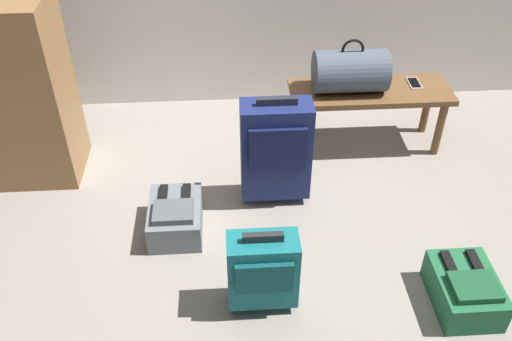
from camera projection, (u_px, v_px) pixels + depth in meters
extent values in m
plane|color=gray|center=(274.00, 248.00, 2.92)|extent=(6.60, 6.60, 0.00)
cube|color=brown|center=(370.00, 92.00, 3.43)|extent=(1.00, 0.36, 0.04)
cylinder|color=brown|center=(301.00, 134.00, 3.43)|extent=(0.05, 0.05, 0.38)
cylinder|color=brown|center=(439.00, 128.00, 3.48)|extent=(0.05, 0.05, 0.38)
cylinder|color=brown|center=(296.00, 111.00, 3.63)|extent=(0.05, 0.05, 0.38)
cylinder|color=brown|center=(427.00, 107.00, 3.68)|extent=(0.05, 0.05, 0.38)
cylinder|color=#475160|center=(350.00, 71.00, 3.33)|extent=(0.44, 0.26, 0.26)
torus|color=black|center=(353.00, 50.00, 3.24)|extent=(0.14, 0.02, 0.14)
cube|color=silver|center=(414.00, 83.00, 3.47)|extent=(0.07, 0.14, 0.01)
cube|color=black|center=(414.00, 82.00, 3.47)|extent=(0.06, 0.13, 0.00)
cube|color=navy|center=(276.00, 150.00, 3.04)|extent=(0.39, 0.18, 0.58)
cube|color=#11183E|center=(278.00, 150.00, 2.91)|extent=(0.31, 0.02, 0.26)
cube|color=#262628|center=(277.00, 101.00, 2.85)|extent=(0.22, 0.03, 0.04)
cylinder|color=black|center=(251.00, 187.00, 3.28)|extent=(0.02, 0.05, 0.05)
cylinder|color=black|center=(296.00, 185.00, 3.29)|extent=(0.02, 0.05, 0.05)
cube|color=#14666B|center=(263.00, 270.00, 2.49)|extent=(0.32, 0.16, 0.37)
cube|color=#0E474A|center=(264.00, 278.00, 2.39)|extent=(0.26, 0.02, 0.17)
cube|color=#262628|center=(263.00, 237.00, 2.37)|extent=(0.18, 0.03, 0.04)
cylinder|color=black|center=(238.00, 291.00, 2.66)|extent=(0.02, 0.05, 0.05)
cylinder|color=black|center=(285.00, 289.00, 2.67)|extent=(0.02, 0.05, 0.05)
cube|color=slate|center=(176.00, 218.00, 2.98)|extent=(0.28, 0.38, 0.17)
cube|color=#515559|center=(173.00, 212.00, 2.87)|extent=(0.21, 0.17, 0.04)
cube|color=black|center=(163.00, 197.00, 2.97)|extent=(0.04, 0.19, 0.02)
cube|color=black|center=(186.00, 196.00, 2.98)|extent=(0.04, 0.19, 0.02)
cube|color=#1E6038|center=(464.00, 290.00, 2.59)|extent=(0.28, 0.38, 0.17)
cube|color=#184D2C|center=(475.00, 287.00, 2.47)|extent=(0.21, 0.17, 0.04)
cube|color=black|center=(451.00, 266.00, 2.58)|extent=(0.04, 0.19, 0.02)
cube|color=black|center=(477.00, 265.00, 2.59)|extent=(0.04, 0.19, 0.02)
cube|color=olive|center=(17.00, 92.00, 3.12)|extent=(0.56, 0.44, 1.10)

